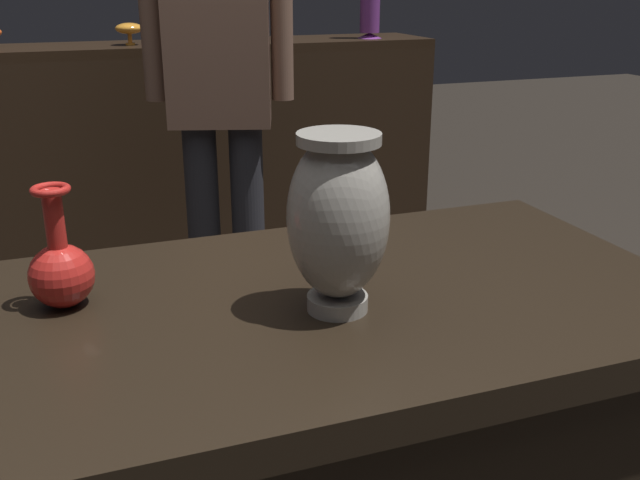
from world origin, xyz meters
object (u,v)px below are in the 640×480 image
Objects in this scene: visitor_center_back at (219,76)px; vase_tall_behind at (61,269)px; vase_centerpiece at (338,218)px; shelf_vase_center at (129,29)px; shelf_vase_right at (254,27)px.

vase_tall_behind is at bearing 85.01° from visitor_center_back.
vase_centerpiece is 2.36× the size of shelf_vase_center.
vase_centerpiece is 0.16× the size of visitor_center_back.
shelf_vase_center reaches higher than shelf_vase_right.
shelf_vase_center is at bearing -59.70° from visitor_center_back.
vase_tall_behind is at bearing -112.41° from shelf_vase_right.
shelf_vase_right is at bearing -95.05° from visitor_center_back.
vase_centerpiece is at bearing -102.31° from shelf_vase_right.
vase_tall_behind is 1.66× the size of shelf_vase_center.
vase_tall_behind is 0.11× the size of visitor_center_back.
vase_tall_behind is 1.37m from visitor_center_back.
visitor_center_back reaches higher than shelf_vase_right.
shelf_vase_right is 0.89m from visitor_center_back.
shelf_vase_center is at bearing 80.73° from vase_tall_behind.
shelf_vase_right is 0.06× the size of visitor_center_back.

